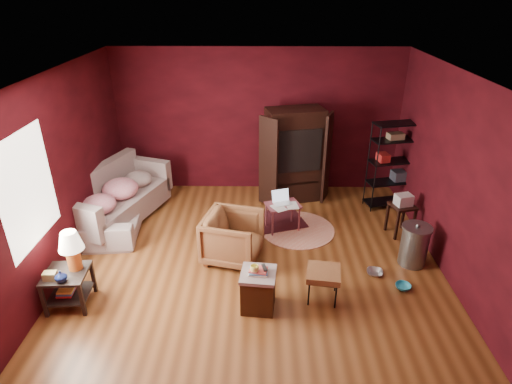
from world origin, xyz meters
TOP-DOWN VIEW (x-y plane):
  - room at (-0.04, -0.01)m, footprint 5.54×5.04m
  - sofa at (-2.43, 1.02)m, footprint 0.81×2.15m
  - armchair at (-0.35, -0.09)m, footprint 0.92×0.96m
  - pet_bowl_steel at (1.74, -0.47)m, footprint 0.24×0.10m
  - pet_bowl_turquoise at (2.06, -0.79)m, footprint 0.22×0.10m
  - vase at (-2.39, -1.34)m, footprint 0.20×0.20m
  - mug at (0.00, -1.24)m, footprint 0.13×0.11m
  - side_table at (-2.37, -1.11)m, footprint 0.56×0.56m
  - sofa_cushions at (-2.46, 1.05)m, footprint 1.51×2.32m
  - hamper at (0.05, -1.19)m, footprint 0.48×0.48m
  - footstool at (0.91, -1.00)m, footprint 0.49×0.49m
  - rug_round at (0.70, 0.77)m, footprint 1.38×1.38m
  - rug_oriental at (0.24, 1.03)m, footprint 1.35×1.10m
  - laptop_desk at (0.44, 0.81)m, footprint 0.65×0.57m
  - tv_armoire at (0.70, 1.97)m, footprint 1.37×0.94m
  - wire_shelving at (2.46, 1.69)m, footprint 0.86×0.52m
  - small_stand at (2.41, 0.67)m, footprint 0.45×0.45m
  - trash_can at (2.36, -0.18)m, footprint 0.51×0.51m

SIDE VIEW (x-z plane):
  - rug_round at x=0.70m, z-range 0.00..0.01m
  - rug_oriental at x=0.24m, z-range 0.01..0.02m
  - pet_bowl_turquoise at x=2.06m, z-range 0.00..0.21m
  - pet_bowl_steel at x=1.74m, z-range 0.00..0.23m
  - hamper at x=0.05m, z-range -0.03..0.59m
  - trash_can at x=2.36m, z-range -0.02..0.67m
  - footstool at x=0.91m, z-range 0.16..0.61m
  - sofa at x=-2.43m, z-range 0.00..0.82m
  - armchair at x=-0.35m, z-range 0.00..0.83m
  - laptop_desk at x=0.44m, z-range 0.08..0.77m
  - sofa_cushions at x=-2.46m, z-range -0.01..0.90m
  - small_stand at x=2.41m, z-range 0.18..0.91m
  - vase at x=-2.39m, z-range 0.50..0.65m
  - side_table at x=-2.37m, z-range 0.10..1.15m
  - mug at x=0.00m, z-range 0.60..0.72m
  - wire_shelving at x=2.46m, z-range 0.08..1.72m
  - tv_armoire at x=0.70m, z-range 0.04..1.83m
  - room at x=-0.04m, z-range -0.02..2.82m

